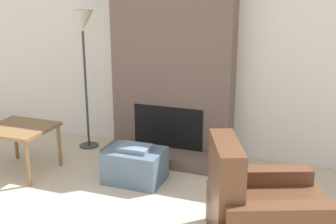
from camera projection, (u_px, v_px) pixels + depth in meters
wall_back at (178, 52)px, 5.37m from camera, size 7.01×0.06×2.60m
fireplace at (172, 60)px, 5.20m from camera, size 1.54×0.72×2.60m
ottoman at (135, 165)px, 4.69m from camera, size 0.64×0.47×0.42m
armchair at (261, 215)px, 3.51m from camera, size 1.22×1.13×0.92m
side_table at (19, 132)px, 4.85m from camera, size 0.72×0.66×0.56m
floor_lamp_left at (83, 30)px, 5.33m from camera, size 0.30×0.30×1.82m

